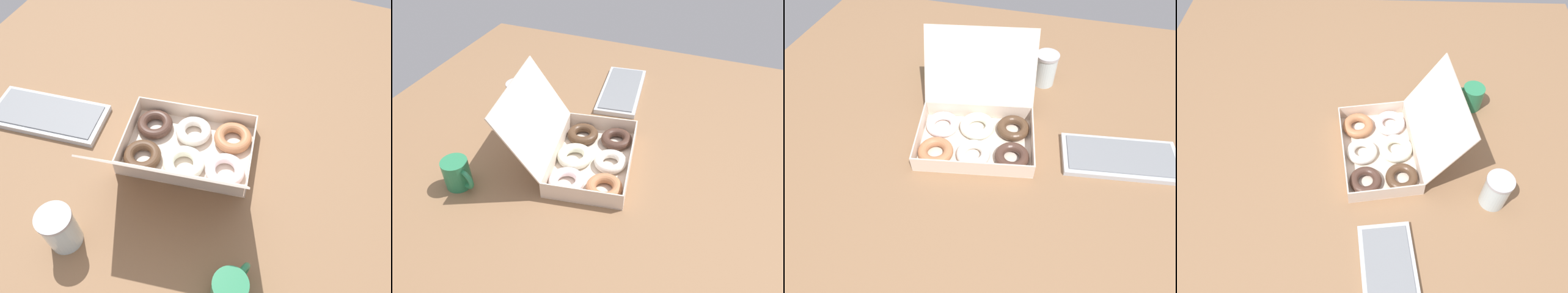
# 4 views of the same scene
# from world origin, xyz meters

# --- Properties ---
(ground_plane) EXTENTS (1.80, 1.80, 0.02)m
(ground_plane) POSITION_xyz_m (0.00, 0.00, -0.01)
(ground_plane) COLOR #8B6545
(donut_box) EXTENTS (0.41, 0.42, 0.26)m
(donut_box) POSITION_xyz_m (0.01, 0.05, 0.03)
(donut_box) COLOR beige
(donut_box) RESTS_ON ground_plane
(keyboard) EXTENTS (0.36, 0.20, 0.02)m
(keyboard) POSITION_xyz_m (0.46, 0.07, 0.01)
(keyboard) COLOR #B7BDC4
(keyboard) RESTS_ON ground_plane
(coffee_mug) EXTENTS (0.08, 0.11, 0.09)m
(coffee_mug) POSITION_xyz_m (-0.22, 0.36, 0.05)
(coffee_mug) COLOR #2D8154
(coffee_mug) RESTS_ON ground_plane
(glass_jar) EXTENTS (0.08, 0.08, 0.12)m
(glass_jar) POSITION_xyz_m (0.19, 0.38, 0.06)
(glass_jar) COLOR silver
(glass_jar) RESTS_ON ground_plane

